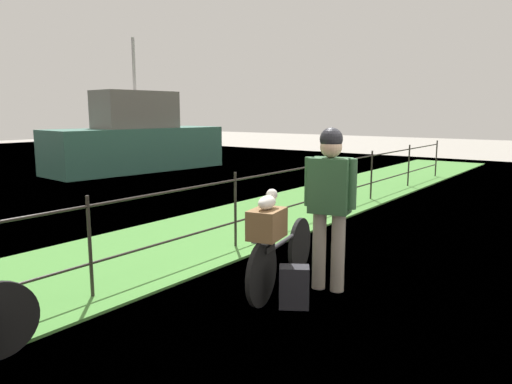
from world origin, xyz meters
TOP-DOWN VIEW (x-y plane):
  - ground_plane at (0.00, 0.00)m, footprint 60.00×60.00m
  - grass_strip at (0.00, 3.01)m, footprint 27.00×2.40m
  - iron_fence at (-0.00, 2.20)m, footprint 18.04×0.04m
  - bicycle_main at (-0.89, 0.86)m, footprint 1.68×0.40m
  - wooden_crate at (-1.27, 0.78)m, footprint 0.44×0.35m
  - terrier_dog at (-1.25, 0.78)m, footprint 0.32×0.20m
  - cyclist_person at (-0.62, 0.46)m, footprint 0.34×0.53m
  - backpack_on_paving at (-1.23, 0.49)m, footprint 0.30×0.33m
  - moored_boat_near at (5.02, 10.28)m, footprint 5.79×2.38m

SIDE VIEW (x-z plane):
  - ground_plane at x=0.00m, z-range 0.00..0.00m
  - grass_strip at x=0.00m, z-range 0.00..0.03m
  - backpack_on_paving at x=-1.23m, z-range 0.00..0.40m
  - bicycle_main at x=-0.89m, z-range 0.02..0.66m
  - iron_fence at x=0.00m, z-range 0.09..1.13m
  - wooden_crate at x=-1.27m, z-range 0.64..0.92m
  - moored_boat_near at x=5.02m, z-range -1.11..2.96m
  - terrier_dog at x=-1.25m, z-range 0.91..1.09m
  - cyclist_person at x=-0.62m, z-range 0.16..1.84m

